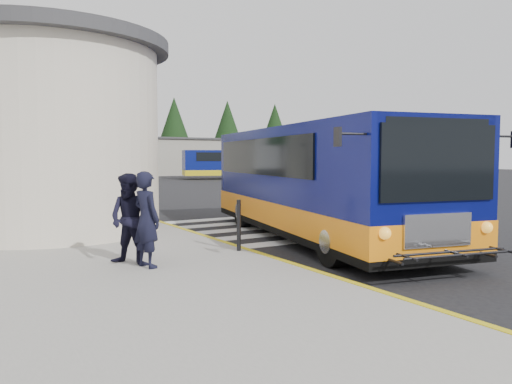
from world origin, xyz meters
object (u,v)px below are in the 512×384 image
transit_bus (317,186)px  far_bus_b (272,164)px  pedestrian_b (130,219)px  far_bus_a (231,163)px  pedestrian_a (147,219)px  bollard (239,225)px

transit_bus → far_bus_b: size_ratio=1.18×
pedestrian_b → far_bus_a: 37.88m
pedestrian_a → far_bus_a: bearing=-46.4°
transit_bus → far_bus_a: 34.48m
far_bus_b → far_bus_a: bearing=83.5°
transit_bus → bollard: (-2.81, -1.05, -0.65)m
transit_bus → far_bus_b: 35.83m
pedestrian_b → bollard: (2.25, 0.13, -0.29)m
far_bus_b → pedestrian_b: bearing=145.9°
far_bus_a → transit_bus: bearing=171.3°
bollard → far_bus_a: (17.17, 32.39, 0.82)m
transit_bus → bollard: size_ratio=9.69×
pedestrian_a → transit_bus: bearing=-88.5°
pedestrian_a → pedestrian_b: 0.41m
bollard → far_bus_b: bearing=56.2°
pedestrian_b → far_bus_a: far_bus_a is taller
bollard → transit_bus: bearing=20.5°
pedestrian_b → far_bus_a: bearing=108.5°
transit_bus → far_bus_b: transit_bus is taller
far_bus_a → far_bus_b: bearing=-82.9°
far_bus_a → far_bus_b: far_bus_a is taller
pedestrian_a → far_bus_a: (19.25, 32.89, 0.52)m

